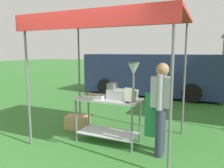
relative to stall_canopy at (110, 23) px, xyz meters
name	(u,v)px	position (x,y,z in m)	size (l,w,h in m)	color
ground_plane	(151,96)	(-0.29, 4.69, -2.33)	(70.00, 70.00, 0.00)	#33702D
stall_canopy	(110,23)	(0.00, 0.00, 0.00)	(2.82, 1.97, 2.43)	slate
donut_cart	(108,111)	(0.00, -0.10, -1.70)	(1.27, 0.59, 0.89)	#B7B7BC
donut_tray	(94,97)	(-0.26, -0.18, -1.41)	(0.44, 0.27, 0.07)	#B7B7BC
donut_fryer	(124,88)	(0.31, -0.04, -1.21)	(0.61, 0.28, 0.71)	#B7B7BC
menu_sign	(128,96)	(0.48, -0.27, -1.32)	(0.13, 0.05, 0.27)	black
vendor	(161,104)	(1.05, -0.21, -1.42)	(0.45, 0.53, 1.61)	#2D3347
supply_crate	(77,122)	(-0.98, 0.30, -2.17)	(0.61, 0.49, 0.30)	tan
van_navy	(151,74)	(-0.41, 5.12, -1.45)	(5.55, 2.20, 1.69)	navy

